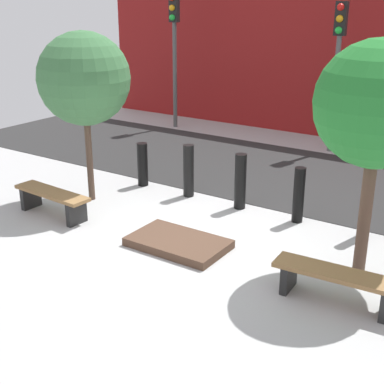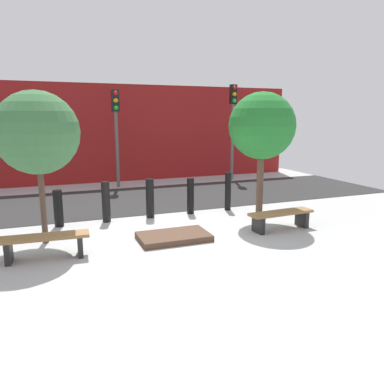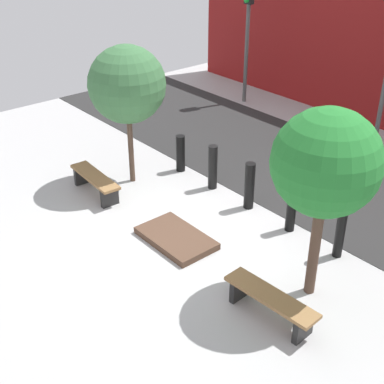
# 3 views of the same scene
# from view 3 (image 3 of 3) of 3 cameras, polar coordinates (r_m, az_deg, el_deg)

# --- Properties ---
(ground_plane) EXTENTS (18.00, 18.00, 0.00)m
(ground_plane) POSITION_cam_3_polar(r_m,az_deg,el_deg) (10.46, -1.55, -5.17)
(ground_plane) COLOR #AAAAAA
(road_strip) EXTENTS (18.00, 4.17, 0.01)m
(road_strip) POSITION_cam_3_polar(r_m,az_deg,el_deg) (13.18, 13.15, 1.80)
(road_strip) COLOR #282828
(road_strip) RESTS_ON ground
(bench_left) EXTENTS (1.65, 0.49, 0.46)m
(bench_left) POSITION_cam_3_polar(r_m,az_deg,el_deg) (12.06, -10.29, 1.17)
(bench_left) COLOR black
(bench_left) RESTS_ON ground
(bench_right) EXTENTS (1.66, 0.50, 0.44)m
(bench_right) POSITION_cam_3_polar(r_m,az_deg,el_deg) (8.64, 8.37, -11.47)
(bench_right) COLOR black
(bench_right) RESTS_ON ground
(planter_bed) EXTENTS (1.53, 0.93, 0.13)m
(planter_bed) POSITION_cam_3_polar(r_m,az_deg,el_deg) (10.40, -1.71, -4.94)
(planter_bed) COLOR #4E3628
(planter_bed) RESTS_ON ground
(tree_behind_left_bench) EXTENTS (1.69, 1.69, 3.18)m
(tree_behind_left_bench) POSITION_cam_3_polar(r_m,az_deg,el_deg) (11.76, -6.95, 11.28)
(tree_behind_left_bench) COLOR #4E3A2E
(tree_behind_left_bench) RESTS_ON ground
(tree_behind_right_bench) EXTENTS (1.68, 1.68, 3.27)m
(tree_behind_right_bench) POSITION_cam_3_polar(r_m,az_deg,el_deg) (8.17, 14.11, 2.95)
(tree_behind_right_bench) COLOR brown
(tree_behind_right_bench) RESTS_ON ground
(bollard_far_left) EXTENTS (0.22, 0.22, 0.91)m
(bollard_far_left) POSITION_cam_3_polar(r_m,az_deg,el_deg) (12.86, -1.24, 4.14)
(bollard_far_left) COLOR black
(bollard_far_left) RESTS_ON ground
(bollard_left) EXTENTS (0.21, 0.21, 1.04)m
(bollard_left) POSITION_cam_3_polar(r_m,az_deg,el_deg) (12.05, 2.23, 2.66)
(bollard_left) COLOR black
(bollard_left) RESTS_ON ground
(bollard_center) EXTENTS (0.22, 0.22, 1.05)m
(bollard_center) POSITION_cam_3_polar(r_m,az_deg,el_deg) (11.32, 6.15, 0.66)
(bollard_center) COLOR black
(bollard_center) RESTS_ON ground
(bollard_right) EXTENTS (0.19, 0.19, 0.99)m
(bollard_right) POSITION_cam_3_polar(r_m,az_deg,el_deg) (10.69, 10.56, -1.73)
(bollard_right) COLOR black
(bollard_right) RESTS_ON ground
(bollard_far_right) EXTENTS (0.18, 0.18, 1.10)m
(bollard_far_right) POSITION_cam_3_polar(r_m,az_deg,el_deg) (10.10, 15.55, -4.01)
(bollard_far_right) COLOR black
(bollard_far_right) RESTS_ON ground
(traffic_light_west) EXTENTS (0.28, 0.27, 3.81)m
(traffic_light_west) POSITION_cam_3_polar(r_m,az_deg,el_deg) (17.03, 5.97, 17.97)
(traffic_light_west) COLOR #4E4E4E
(traffic_light_west) RESTS_ON ground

